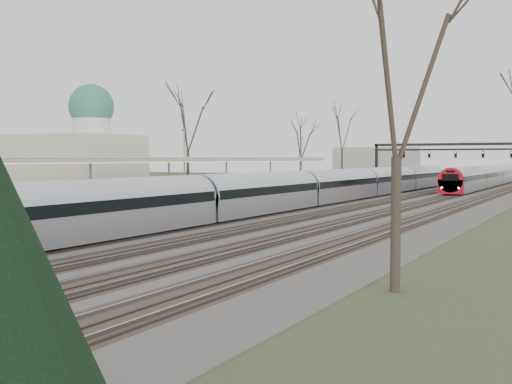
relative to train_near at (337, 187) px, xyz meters
The scene contains 9 objects.
track_bed 5.71m from the train_near, 60.03° to the left, with size 24.00×160.00×0.22m.
platform 14.33m from the train_near, 117.27° to the right, with size 3.50×69.00×1.00m, color #9E9B93.
canopy 18.58m from the train_near, 110.83° to the right, with size 4.10×50.00×3.11m.
dome_building 22.87m from the train_near, 147.57° to the right, with size 10.00×8.00×10.30m.
signal_gantry 35.06m from the train_near, 85.41° to the left, with size 21.00×0.59×6.08m.
tree_west_far 16.06m from the train_near, behind, with size 5.50×5.50×11.33m.
tree_east_near 38.80m from the train_near, 66.24° to the right, with size 4.50×4.50×9.27m.
train_near is the anchor object (origin of this frame).
train_far 52.07m from the train_near, 82.27° to the left, with size 2.62×75.21×3.05m.
Camera 1 is at (18.30, -3.46, 3.99)m, focal length 45.00 mm.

